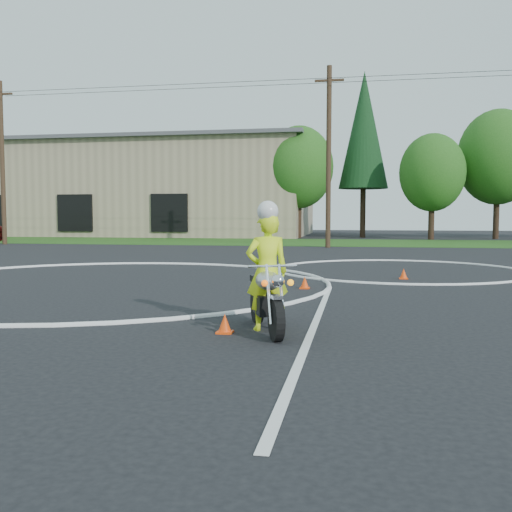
# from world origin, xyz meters

# --- Properties ---
(ground) EXTENTS (120.00, 120.00, 0.00)m
(ground) POSITION_xyz_m (0.00, 0.00, 0.00)
(ground) COLOR black
(ground) RESTS_ON ground
(grass_strip) EXTENTS (120.00, 10.00, 0.02)m
(grass_strip) POSITION_xyz_m (0.00, 27.00, 0.01)
(grass_strip) COLOR #1E4714
(grass_strip) RESTS_ON ground
(course_markings) EXTENTS (19.05, 19.05, 0.12)m
(course_markings) POSITION_xyz_m (2.17, 4.35, 0.01)
(course_markings) COLOR silver
(course_markings) RESTS_ON ground
(primary_motorcycle) EXTENTS (0.94, 1.98, 1.09)m
(primary_motorcycle) POSITION_xyz_m (5.31, -2.46, 0.53)
(primary_motorcycle) COLOR black
(primary_motorcycle) RESTS_ON ground
(rider_primary_grp) EXTENTS (0.78, 0.65, 2.03)m
(rider_primary_grp) POSITION_xyz_m (5.29, -2.33, 0.98)
(rider_primary_grp) COLOR #DFFF1A
(rider_primary_grp) RESTS_ON ground
(traffic_cones) EXTENTS (24.17, 11.94, 0.30)m
(traffic_cones) POSITION_xyz_m (5.82, 2.79, 0.14)
(traffic_cones) COLOR #FC460D
(traffic_cones) RESTS_ON ground
(warehouse) EXTENTS (41.00, 17.00, 8.30)m
(warehouse) POSITION_xyz_m (-18.00, 39.99, 4.16)
(warehouse) COLOR tan
(warehouse) RESTS_ON ground
(treeline) EXTENTS (38.20, 8.10, 14.52)m
(treeline) POSITION_xyz_m (14.78, 34.61, 6.62)
(treeline) COLOR #382619
(treeline) RESTS_ON ground
(utility_poles) EXTENTS (41.60, 1.12, 10.00)m
(utility_poles) POSITION_xyz_m (5.00, 21.00, 5.20)
(utility_poles) COLOR #473321
(utility_poles) RESTS_ON ground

